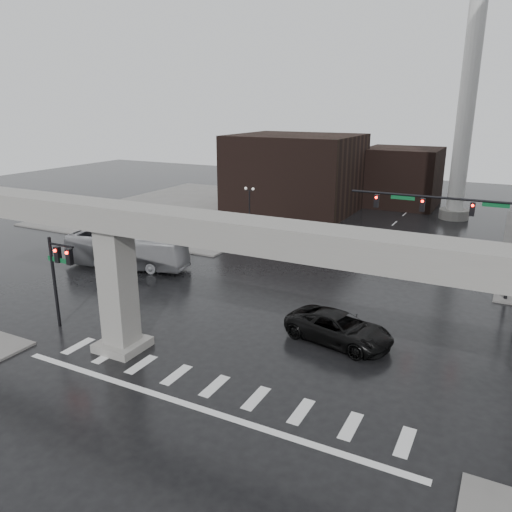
% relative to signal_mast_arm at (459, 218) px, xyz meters
% --- Properties ---
extents(ground, '(160.00, 160.00, 0.00)m').
position_rel_signal_mast_arm_xyz_m(ground, '(-8.99, -18.80, -5.83)').
color(ground, black).
rests_on(ground, ground).
extents(sidewalk_nw, '(28.00, 36.00, 0.15)m').
position_rel_signal_mast_arm_xyz_m(sidewalk_nw, '(-34.99, 17.20, -5.75)').
color(sidewalk_nw, slate).
rests_on(sidewalk_nw, ground).
extents(elevated_guideway, '(48.00, 2.60, 8.70)m').
position_rel_signal_mast_arm_xyz_m(elevated_guideway, '(-7.73, -18.80, 1.05)').
color(elevated_guideway, gray).
rests_on(elevated_guideway, ground).
extents(building_far_left, '(16.00, 14.00, 10.00)m').
position_rel_signal_mast_arm_xyz_m(building_far_left, '(-22.99, 23.20, -0.83)').
color(building_far_left, black).
rests_on(building_far_left, ground).
extents(building_far_mid, '(10.00, 10.00, 8.00)m').
position_rel_signal_mast_arm_xyz_m(building_far_mid, '(-10.99, 33.20, -1.83)').
color(building_far_mid, black).
rests_on(building_far_mid, ground).
extents(smokestack, '(3.60, 3.60, 30.00)m').
position_rel_signal_mast_arm_xyz_m(smokestack, '(-2.99, 27.20, 7.52)').
color(smokestack, silver).
rests_on(smokestack, ground).
extents(signal_mast_arm, '(12.12, 0.43, 8.00)m').
position_rel_signal_mast_arm_xyz_m(signal_mast_arm, '(0.00, 0.00, 0.00)').
color(signal_mast_arm, black).
rests_on(signal_mast_arm, ground).
extents(signal_left_pole, '(2.30, 0.30, 6.00)m').
position_rel_signal_mast_arm_xyz_m(signal_left_pole, '(-21.24, -18.30, -1.76)').
color(signal_left_pole, black).
rests_on(signal_left_pole, ground).
extents(lamp_left_0, '(1.22, 0.32, 5.11)m').
position_rel_signal_mast_arm_xyz_m(lamp_left_0, '(-22.49, -4.80, -2.36)').
color(lamp_left_0, black).
rests_on(lamp_left_0, ground).
extents(lamp_left_1, '(1.22, 0.32, 5.11)m').
position_rel_signal_mast_arm_xyz_m(lamp_left_1, '(-22.49, 9.20, -2.36)').
color(lamp_left_1, black).
rests_on(lamp_left_1, ground).
extents(lamp_left_2, '(1.22, 0.32, 5.11)m').
position_rel_signal_mast_arm_xyz_m(lamp_left_2, '(-22.49, 23.20, -2.36)').
color(lamp_left_2, black).
rests_on(lamp_left_2, ground).
extents(pickup_truck, '(7.06, 4.32, 1.83)m').
position_rel_signal_mast_arm_xyz_m(pickup_truck, '(-4.94, -12.11, -4.91)').
color(pickup_truck, black).
rests_on(pickup_truck, ground).
extents(city_bus, '(11.34, 4.67, 3.08)m').
position_rel_signal_mast_arm_xyz_m(city_bus, '(-26.18, -6.80, -4.29)').
color(city_bus, '#A1A1A5').
rests_on(city_bus, ground).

